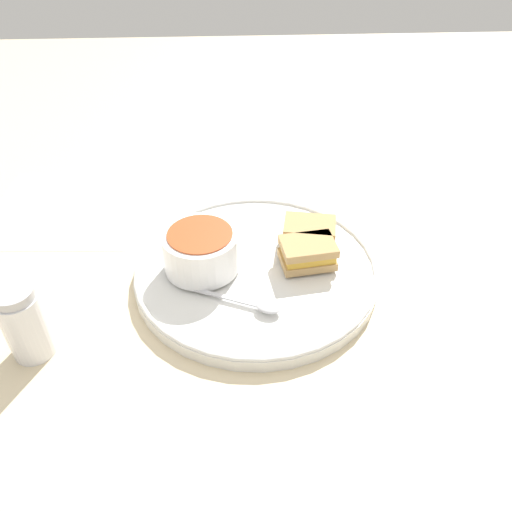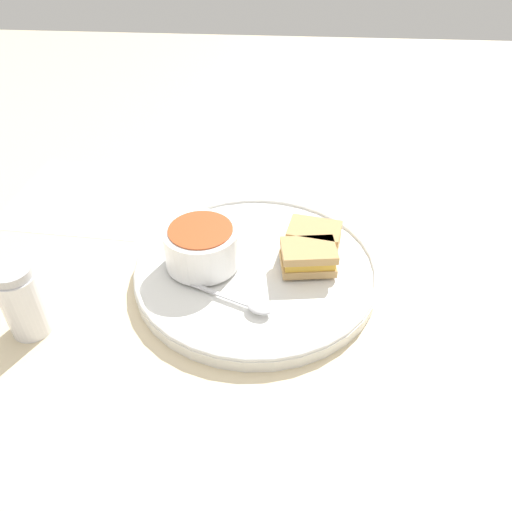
# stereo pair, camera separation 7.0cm
# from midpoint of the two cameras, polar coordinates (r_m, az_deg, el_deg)

# --- Properties ---
(ground_plane) EXTENTS (2.40, 2.40, 0.00)m
(ground_plane) POSITION_cam_midpoint_polar(r_m,az_deg,el_deg) (0.73, 2.77, -2.39)
(ground_plane) COLOR beige
(plate) EXTENTS (0.35, 0.35, 0.02)m
(plate) POSITION_cam_midpoint_polar(r_m,az_deg,el_deg) (0.72, 2.79, -1.71)
(plate) COLOR white
(plate) RESTS_ON ground_plane
(soup_bowl) EXTENTS (0.11, 0.11, 0.06)m
(soup_bowl) POSITION_cam_midpoint_polar(r_m,az_deg,el_deg) (0.70, -3.35, 1.18)
(soup_bowl) COLOR white
(soup_bowl) RESTS_ON plate
(spoon) EXTENTS (0.06, 0.12, 0.01)m
(spoon) POSITION_cam_midpoint_polar(r_m,az_deg,el_deg) (0.65, 2.61, -5.75)
(spoon) COLOR silver
(spoon) RESTS_ON plate
(sandwich_half_near) EXTENTS (0.06, 0.08, 0.04)m
(sandwich_half_near) POSITION_cam_midpoint_polar(r_m,az_deg,el_deg) (0.70, 8.85, -0.48)
(sandwich_half_near) COLOR tan
(sandwich_half_near) RESTS_ON plate
(sandwich_half_far) EXTENTS (0.07, 0.08, 0.04)m
(sandwich_half_far) POSITION_cam_midpoint_polar(r_m,az_deg,el_deg) (0.74, 9.33, 2.04)
(sandwich_half_far) COLOR tan
(sandwich_half_far) RESTS_ON plate
(salt_shaker) EXTENTS (0.05, 0.05, 0.10)m
(salt_shaker) POSITION_cam_midpoint_polar(r_m,az_deg,el_deg) (0.67, -22.45, -4.90)
(salt_shaker) COLOR silver
(salt_shaker) RESTS_ON ground_plane
(menu_sheet) EXTENTS (0.24, 0.27, 0.00)m
(menu_sheet) POSITION_cam_midpoint_polar(r_m,az_deg,el_deg) (0.94, -16.72, 6.42)
(menu_sheet) COLOR white
(menu_sheet) RESTS_ON ground_plane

